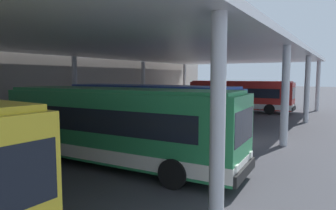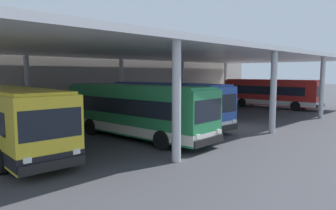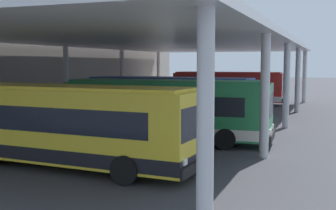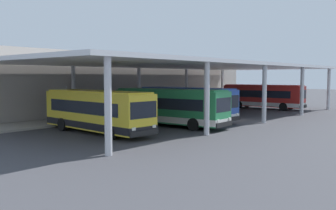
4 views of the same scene
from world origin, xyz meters
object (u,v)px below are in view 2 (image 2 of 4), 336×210
object	(u,v)px
bus_nearest_bay	(9,119)
bus_far_bay	(271,93)
trash_bin	(224,97)
banner_sign	(4,101)
bus_second_bay	(136,110)
bus_middle_bay	(167,104)
bench_waiting	(206,99)

from	to	relation	value
bus_nearest_bay	bus_far_bay	bearing A→B (deg)	0.13
trash_bin	banner_sign	distance (m)	27.54
bus_second_bay	trash_bin	xyz separation A→B (m)	(22.86, 9.02, -0.98)
bus_far_bay	banner_sign	distance (m)	26.55
banner_sign	bus_middle_bay	bearing A→B (deg)	-38.08
trash_bin	banner_sign	size ratio (longest dim) A/B	0.31
bus_middle_bay	bus_second_bay	bearing A→B (deg)	-161.00
bus_nearest_bay	bus_second_bay	size ratio (longest dim) A/B	1.00
bus_middle_bay	banner_sign	size ratio (longest dim) A/B	3.33
bus_nearest_bay	banner_sign	distance (m)	6.92
bus_far_bay	banner_sign	world-z (taller)	banner_sign
bus_second_bay	bench_waiting	distance (m)	21.14
trash_bin	banner_sign	xyz separation A→B (m)	(-27.49, -0.78, 1.30)
bus_middle_bay	banner_sign	bearing A→B (deg)	141.92
bench_waiting	bus_far_bay	bearing A→B (deg)	-74.67
bus_far_bay	bench_waiting	xyz separation A→B (m)	(-2.04, 7.45, -0.99)
bus_middle_bay	trash_bin	distance (m)	20.29
trash_bin	banner_sign	world-z (taller)	banner_sign
bus_middle_bay	bench_waiting	world-z (taller)	bus_middle_bay
bus_far_bay	banner_sign	size ratio (longest dim) A/B	3.32
bus_far_bay	bus_second_bay	bearing A→B (deg)	-175.49
bus_middle_bay	banner_sign	xyz separation A→B (m)	(-8.71, 6.83, 0.32)
trash_bin	banner_sign	bearing A→B (deg)	-178.36
bus_second_bay	bus_far_bay	xyz separation A→B (m)	(21.09, 1.67, 0.00)
bus_nearest_bay	bench_waiting	distance (m)	26.73
bench_waiting	trash_bin	xyz separation A→B (m)	(3.81, -0.09, 0.01)
trash_bin	bus_second_bay	bearing A→B (deg)	-158.47
bus_second_bay	bus_far_bay	bearing A→B (deg)	4.51
bus_middle_bay	bus_far_bay	xyz separation A→B (m)	(17.01, 0.26, 0.00)
bench_waiting	banner_sign	distance (m)	23.73
bus_far_bay	banner_sign	bearing A→B (deg)	165.67
bus_middle_bay	banner_sign	distance (m)	11.08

